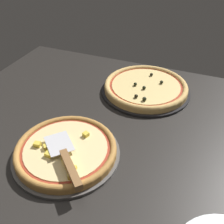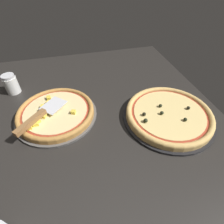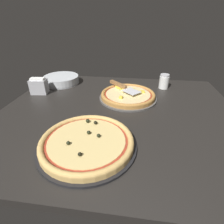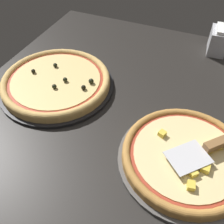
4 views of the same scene
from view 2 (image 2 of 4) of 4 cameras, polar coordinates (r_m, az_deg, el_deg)
The scene contains 7 objects.
ground_plane at distance 78.90cm, azimuth -5.28°, elevation -2.17°, with size 127.83×111.25×3.60cm, color black.
pizza_pan_front at distance 80.63cm, azimuth -17.58°, elevation -0.98°, with size 35.04×35.04×1.00cm, color #565451.
pizza_front at distance 79.33cm, azimuth -17.90°, elevation 0.03°, with size 32.94×32.94×3.62cm.
pizza_pan_back at distance 79.75cm, azimuth 17.78°, elevation -1.63°, with size 38.94×38.94×1.00cm, color black.
pizza_back at distance 78.38cm, azimuth 18.09°, elevation -0.57°, with size 36.61×36.61×4.04cm.
serving_spatula at distance 74.92cm, azimuth -23.52°, elevation -1.77°, with size 21.34×20.39×2.00cm.
parmesan_shaker at distance 101.31cm, azimuth -30.07°, elevation 7.91°, with size 6.56×6.56×9.85cm.
Camera 2 is at (55.26, -6.65, 54.12)cm, focal length 28.00 mm.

